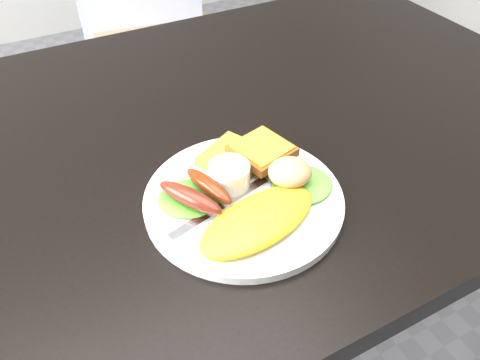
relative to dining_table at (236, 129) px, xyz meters
The scene contains 14 objects.
room_floor 0.74m from the dining_table, ahead, with size 4.00×4.50×0.02m, color gray.
dining_table is the anchor object (origin of this frame).
dining_chair 0.91m from the dining_table, 78.95° to the left, with size 0.43×0.43×0.05m, color #AB7C5D.
plate 0.19m from the dining_table, 114.49° to the right, with size 0.26×0.26×0.01m, color white.
lettuce_left 0.21m from the dining_table, 133.98° to the right, with size 0.08×0.07×0.01m, color #469428.
lettuce_right 0.20m from the dining_table, 91.10° to the right, with size 0.08×0.08×0.01m, color #4E9027.
omelette 0.25m from the dining_table, 111.20° to the right, with size 0.17×0.08×0.02m, color gold.
sausage_a 0.23m from the dining_table, 132.05° to the right, with size 0.02×0.09×0.02m, color maroon.
sausage_b 0.20m from the dining_table, 127.40° to the right, with size 0.02×0.08×0.02m, color #6B1C02.
ramekin 0.18m from the dining_table, 120.36° to the right, with size 0.05×0.05×0.03m, color white.
toast_a 0.13m from the dining_table, 118.38° to the right, with size 0.08×0.08×0.01m, color olive.
toast_b 0.14m from the dining_table, 101.16° to the right, with size 0.07×0.07×0.01m, color brown.
potato_salad 0.19m from the dining_table, 95.42° to the right, with size 0.06×0.05×0.03m, color beige.
fork 0.22m from the dining_table, 122.54° to the right, with size 0.16×0.01×0.00m, color #ADAFB7.
Camera 1 is at (-0.29, -0.56, 1.18)m, focal length 35.00 mm.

